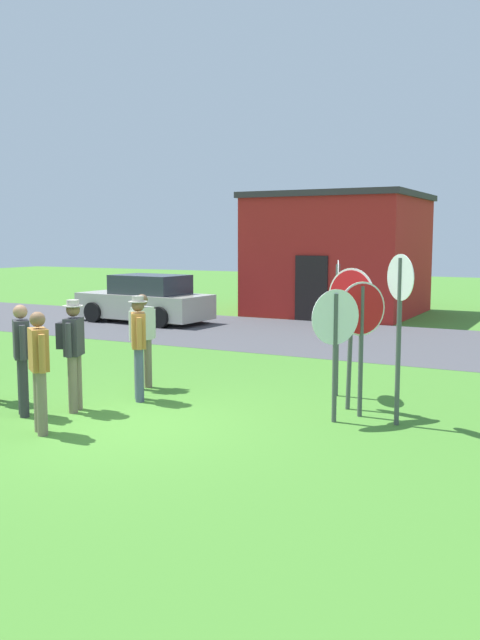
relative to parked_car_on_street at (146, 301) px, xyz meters
The scene contains 14 objects.
ground_plane 12.07m from the parked_car_on_street, 56.57° to the right, with size 80.00×80.00×0.00m, color #47842D.
street_asphalt 6.69m from the parked_car_on_street, ahead, with size 60.00×6.40×0.01m, color #4C4C51.
building_background 7.15m from the parked_car_on_street, 49.68° to the left, with size 5.55×5.43×4.18m.
parked_car_on_street is the anchor object (origin of this frame).
stop_sign_far_back 13.16m from the parked_car_on_street, 38.96° to the right, with size 0.50×0.45×2.46m.
stop_sign_low_front 12.54m from the parked_car_on_street, 39.99° to the right, with size 0.51×0.64×2.04m.
stop_sign_leaning_left 11.23m from the parked_car_on_street, 38.09° to the right, with size 0.31×0.81×2.31m.
stop_sign_nearest 12.08m from the parked_car_on_street, 39.54° to the right, with size 0.86×0.36×2.22m.
stop_sign_rear_left 12.66m from the parked_car_on_street, 42.34° to the right, with size 0.48×0.66×1.95m.
person_with_sunhat 9.70m from the parked_car_on_street, 55.07° to the right, with size 0.32×0.55×1.69m.
person_in_blue 11.51m from the parked_car_on_street, 63.97° to the right, with size 0.46×0.40×1.69m.
person_in_dark_shirt 12.47m from the parked_car_on_street, 61.39° to the right, with size 0.48×0.39×1.69m.
person_in_teal 11.25m from the parked_car_on_street, 60.42° to the right, with size 0.44×0.54×1.74m.
person_near_signs 10.61m from the parked_car_on_street, 55.37° to the right, with size 0.40×0.46×1.74m.
Camera 1 is at (6.03, -7.82, 2.69)m, focal length 38.64 mm.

